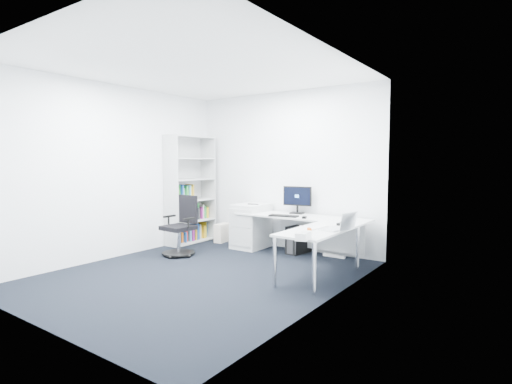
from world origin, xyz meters
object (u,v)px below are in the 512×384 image
Objects in this scene: task_chair at (178,226)px; monitor at (297,200)px; bookshelf at (190,190)px; laptop at (334,220)px; l_desk at (290,239)px.

task_chair is 1.97× the size of monitor.
task_chair is 1.99m from monitor.
bookshelf reaches higher than monitor.
task_chair is at bearing -165.53° from laptop.
bookshelf is 4.06× the size of monitor.
l_desk is at bearing -80.11° from monitor.
task_chair is at bearing -56.21° from bookshelf.
monitor is 1.60m from laptop.
bookshelf is (-2.17, 0.05, 0.67)m from l_desk.
l_desk is at bearing 158.71° from laptop.
bookshelf is 5.51× the size of laptop.
l_desk is 4.52× the size of monitor.
bookshelf is 2.06× the size of task_chair.
laptop is (3.14, -0.62, -0.22)m from bookshelf.
l_desk is 0.79m from monitor.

